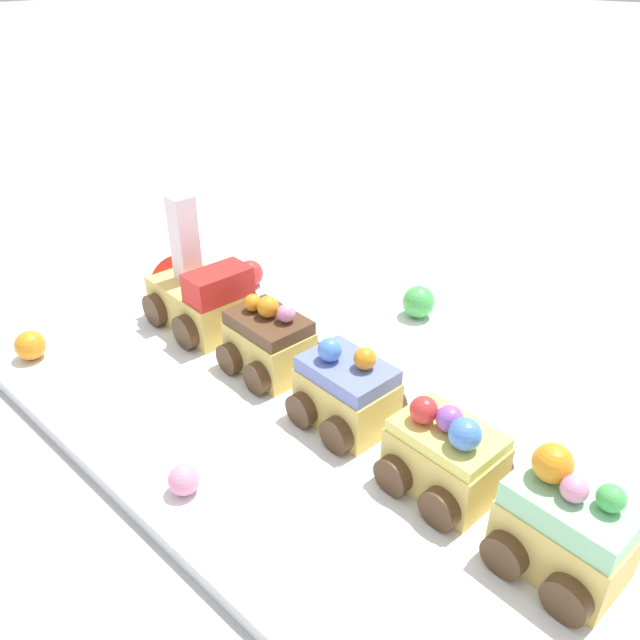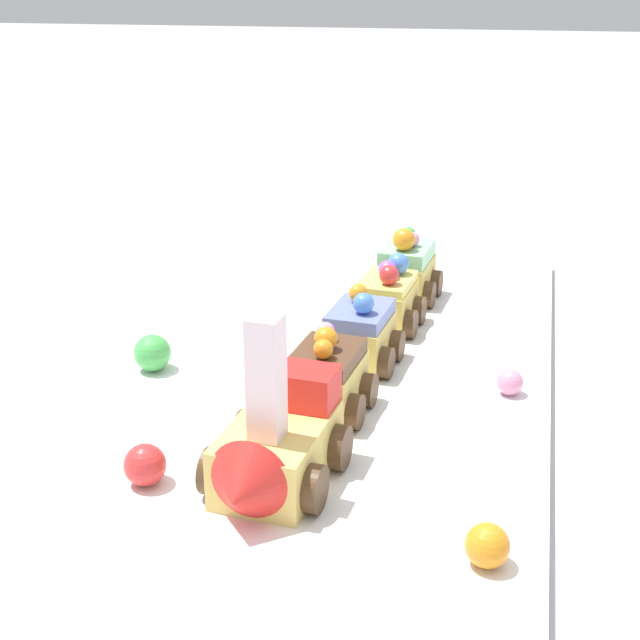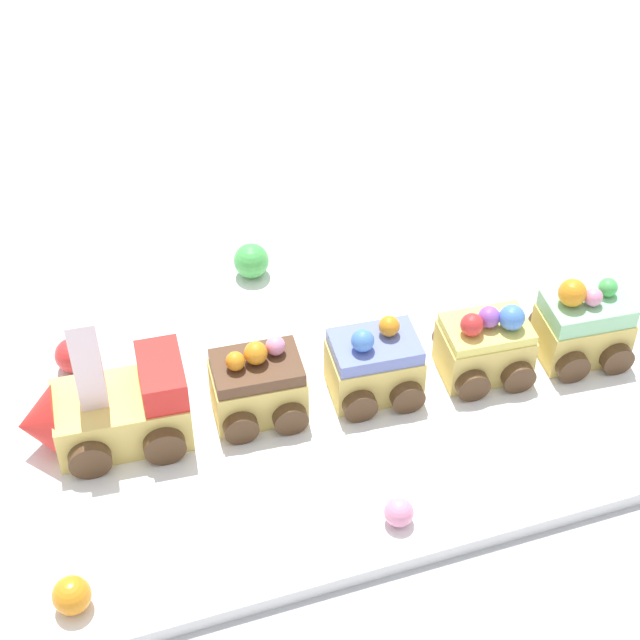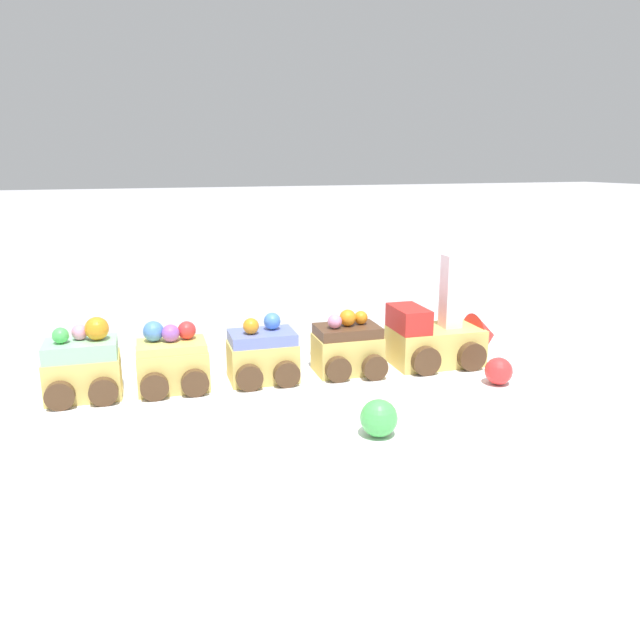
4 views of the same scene
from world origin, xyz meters
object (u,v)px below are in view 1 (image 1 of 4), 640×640
cake_train_locomotive (195,292)px  gumball_orange (30,345)px  cake_car_blueberry (347,393)px  cake_car_mint (565,528)px  cake_car_chocolate (269,343)px  gumball_pink (181,477)px  cake_car_lemon (445,456)px  gumball_red (250,273)px  gumball_green (419,302)px

cake_train_locomotive → gumball_orange: 0.15m
cake_car_blueberry → cake_car_mint: (-0.17, 0.01, 0.00)m
cake_train_locomotive → cake_car_chocolate: 0.11m
gumball_pink → gumball_orange: bearing=-0.7°
cake_car_chocolate → gumball_pink: bearing=118.3°
gumball_orange → gumball_pink: bearing=179.3°
gumball_orange → cake_train_locomotive: bearing=-109.8°
cake_car_lemon → gumball_red: size_ratio=2.58×
cake_car_lemon → gumball_red: cake_car_lemon is taller
gumball_red → cake_car_mint: bearing=164.3°
cake_car_chocolate → gumball_orange: 0.20m
gumball_red → gumball_orange: size_ratio=1.08×
gumball_pink → gumball_orange: 0.22m
gumball_pink → cake_car_lemon: bearing=-135.7°
cake_car_lemon → gumball_green: (0.14, -0.17, -0.01)m
cake_car_lemon → gumball_orange: cake_car_lemon is taller
gumball_pink → gumball_orange: size_ratio=0.82×
cake_car_lemon → cake_car_blueberry: bearing=-0.3°
cake_car_lemon → gumball_red: bearing=-14.3°
gumball_orange → cake_car_chocolate: bearing=-141.0°
gumball_green → gumball_red: 0.18m
gumball_orange → gumball_green: bearing=-124.7°
gumball_pink → gumball_orange: gumball_orange is taller
cake_car_chocolate → cake_car_blueberry: 0.09m
cake_car_mint → gumball_green: size_ratio=2.49×
cake_car_blueberry → gumball_pink: cake_car_blueberry is taller
gumball_red → gumball_pink: bearing=130.0°
cake_train_locomotive → gumball_pink: cake_train_locomotive is taller
cake_car_chocolate → gumball_red: cake_car_chocolate is taller
cake_train_locomotive → gumball_orange: cake_train_locomotive is taller
cake_car_blueberry → gumball_green: bearing=-68.0°
cake_car_lemon → gumball_pink: cake_car_lemon is taller
gumball_red → cake_car_lemon: bearing=161.4°
cake_car_lemon → gumball_orange: size_ratio=2.80×
cake_train_locomotive → gumball_green: bearing=-130.8°
cake_car_mint → gumball_green: (0.22, -0.17, -0.01)m
cake_car_lemon → cake_car_mint: size_ratio=0.92×
gumball_green → gumball_pink: gumball_green is taller
cake_train_locomotive → cake_car_blueberry: cake_train_locomotive is taller
cake_train_locomotive → cake_car_mint: 0.37m
cake_train_locomotive → cake_car_lemon: bearing=179.9°
cake_car_mint → cake_train_locomotive: bearing=-0.0°
cake_car_chocolate → gumball_green: 0.16m
cake_car_mint → gumball_green: cake_car_mint is taller
cake_car_blueberry → cake_car_mint: bearing=-180.0°
cake_car_chocolate → gumball_pink: 0.14m
cake_car_chocolate → cake_car_lemon: same height
cake_train_locomotive → gumball_pink: bearing=144.6°
cake_train_locomotive → cake_car_lemon: size_ratio=1.77×
cake_car_mint → gumball_pink: bearing=33.3°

